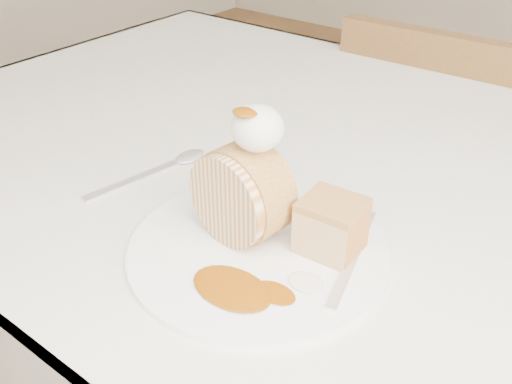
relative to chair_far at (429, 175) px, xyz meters
The scene contains 10 objects.
table 0.56m from the chair_far, 85.35° to the right, with size 1.40×0.90×0.75m.
chair_far is the anchor object (origin of this frame).
plate 0.80m from the chair_far, 84.00° to the right, with size 0.28×0.28×0.01m, color white.
roulade_slice 0.81m from the chair_far, 86.07° to the right, with size 0.10×0.10×0.06m, color beige.
cake_chunk 0.78m from the chair_far, 78.70° to the right, with size 0.06×0.06×0.05m, color #B48344.
whipped_cream 0.84m from the chair_far, 85.11° to the right, with size 0.05×0.05×0.05m, color silver.
caramel_drizzle 0.86m from the chair_far, 85.55° to the right, with size 0.03×0.02×0.01m, color #793A05.
caramel_pool 0.87m from the chair_far, 83.01° to the right, with size 0.09×0.06×0.00m, color #793A05, non-canonical shape.
fork 0.80m from the chair_far, 76.46° to the right, with size 0.02×0.16×0.00m, color silver.
spoon 0.80m from the chair_far, 100.49° to the right, with size 0.03×0.17×0.00m, color silver.
Camera 1 is at (0.33, -0.40, 1.13)m, focal length 40.00 mm.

